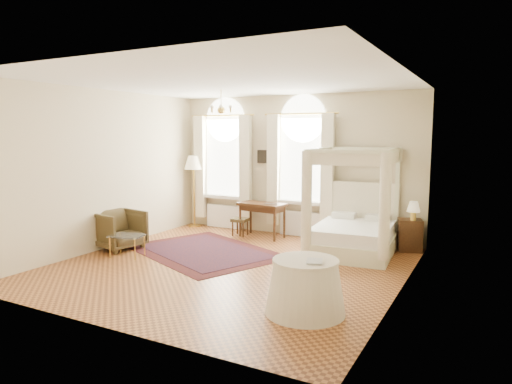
% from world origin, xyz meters
% --- Properties ---
extents(ground, '(6.00, 6.00, 0.00)m').
position_xyz_m(ground, '(0.00, 0.00, 0.00)').
color(ground, '#A4632F').
rests_on(ground, ground).
extents(room_walls, '(6.00, 6.00, 6.00)m').
position_xyz_m(room_walls, '(0.00, 0.00, 1.98)').
color(room_walls, beige).
rests_on(room_walls, ground).
extents(window_left, '(1.62, 0.27, 3.29)m').
position_xyz_m(window_left, '(-1.90, 2.87, 1.49)').
color(window_left, white).
rests_on(window_left, room_walls).
extents(window_right, '(1.62, 0.27, 3.29)m').
position_xyz_m(window_right, '(0.20, 2.87, 1.49)').
color(window_right, white).
rests_on(window_right, room_walls).
extents(chandelier, '(0.51, 0.45, 0.50)m').
position_xyz_m(chandelier, '(-0.90, 1.20, 2.91)').
color(chandelier, gold).
rests_on(chandelier, room_walls).
extents(wall_pictures, '(2.54, 0.03, 0.39)m').
position_xyz_m(wall_pictures, '(0.09, 2.97, 1.89)').
color(wall_pictures, black).
rests_on(wall_pictures, room_walls).
extents(canopy_bed, '(1.74, 2.07, 2.11)m').
position_xyz_m(canopy_bed, '(1.73, 1.94, 0.48)').
color(canopy_bed, beige).
rests_on(canopy_bed, ground).
extents(nightstand, '(0.57, 0.54, 0.66)m').
position_xyz_m(nightstand, '(2.70, 2.70, 0.33)').
color(nightstand, '#3D2410').
rests_on(nightstand, ground).
extents(nightstand_lamp, '(0.26, 0.26, 0.39)m').
position_xyz_m(nightstand_lamp, '(2.77, 2.61, 0.91)').
color(nightstand_lamp, gold).
rests_on(nightstand_lamp, nightstand).
extents(writing_desk, '(1.13, 0.67, 0.81)m').
position_xyz_m(writing_desk, '(-0.55, 2.39, 0.69)').
color(writing_desk, '#3D2410').
rests_on(writing_desk, ground).
extents(laptop, '(0.35, 0.26, 0.02)m').
position_xyz_m(laptop, '(-0.28, 2.32, 0.82)').
color(laptop, black).
rests_on(laptop, writing_desk).
extents(stool, '(0.39, 0.39, 0.41)m').
position_xyz_m(stool, '(-1.10, 2.31, 0.34)').
color(stool, '#4C4120').
rests_on(stool, ground).
extents(armchair, '(1.03, 1.01, 0.81)m').
position_xyz_m(armchair, '(-2.70, 0.03, 0.40)').
color(armchair, '#40331B').
rests_on(armchair, ground).
extents(coffee_table, '(0.71, 0.56, 0.43)m').
position_xyz_m(coffee_table, '(-2.10, -0.38, 0.39)').
color(coffee_table, white).
rests_on(coffee_table, ground).
extents(floor_lamp, '(0.47, 0.47, 1.84)m').
position_xyz_m(floor_lamp, '(-2.70, 2.70, 1.57)').
color(floor_lamp, gold).
rests_on(floor_lamp, ground).
extents(oriental_rug, '(3.71, 3.26, 0.01)m').
position_xyz_m(oriental_rug, '(-0.99, 0.66, 0.01)').
color(oriental_rug, '#461013').
rests_on(oriental_rug, ground).
extents(side_table, '(1.08, 1.08, 0.74)m').
position_xyz_m(side_table, '(2.03, -1.39, 0.36)').
color(side_table, beige).
rests_on(side_table, ground).
extents(book, '(0.28, 0.33, 0.03)m').
position_xyz_m(book, '(2.09, -1.50, 0.75)').
color(book, black).
rests_on(book, side_table).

